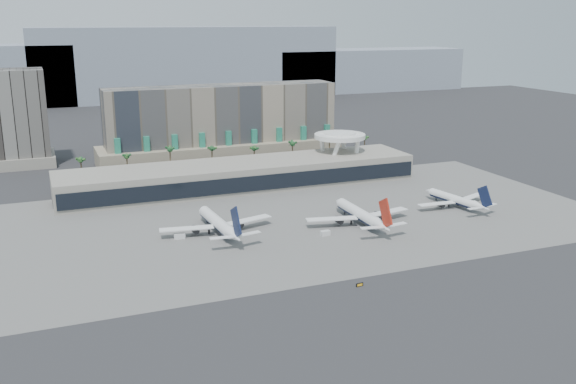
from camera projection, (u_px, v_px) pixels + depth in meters
name	position (u px, v px, depth m)	size (l,w,h in m)	color
ground	(345.00, 267.00, 207.88)	(900.00, 900.00, 0.00)	#232326
apron_pad	(283.00, 219.00, 257.15)	(260.00, 130.00, 0.06)	#5B5B59
mountain_ridge	(156.00, 69.00, 631.16)	(680.00, 60.00, 70.00)	gray
hotel	(223.00, 130.00, 363.34)	(140.00, 30.00, 42.00)	gray
office_tower	(22.00, 124.00, 346.97)	(30.00, 30.00, 52.00)	black
terminal	(241.00, 174.00, 304.58)	(170.00, 32.50, 14.50)	#9B9588
saucer_structure	(340.00, 139.00, 326.72)	(26.00, 26.00, 21.89)	white
palm_row	(233.00, 151.00, 337.56)	(157.80, 2.80, 13.10)	brown
airliner_left	(218.00, 223.00, 239.55)	(44.23, 45.61, 15.74)	white
airliner_centre	(360.00, 214.00, 250.25)	(44.28, 45.54, 15.73)	white
airliner_right	(455.00, 199.00, 273.28)	(36.45, 37.80, 13.12)	white
service_vehicle_a	(180.00, 236.00, 234.23)	(4.05, 1.98, 1.98)	silver
service_vehicle_b	(325.00, 233.00, 237.80)	(3.55, 2.03, 1.83)	silver
taxiway_sign	(360.00, 285.00, 192.65)	(2.43, 0.59, 1.10)	black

